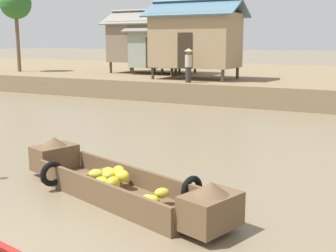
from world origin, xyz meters
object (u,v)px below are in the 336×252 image
at_px(banana_boat, 118,183).
at_px(stilt_house_left, 145,41).
at_px(stilt_house_mid_right, 196,39).
at_px(palm_tree_near, 16,4).
at_px(stilt_house_mid_left, 164,47).
at_px(vendor_person, 188,64).

distance_m(banana_boat, stilt_house_left, 20.83).
height_order(stilt_house_left, stilt_house_mid_right, stilt_house_mid_right).
bearing_deg(palm_tree_near, stilt_house_mid_right, -0.97).
bearing_deg(palm_tree_near, banana_boat, -40.58).
relative_size(stilt_house_mid_left, palm_tree_near, 0.74).
height_order(palm_tree_near, vendor_person, palm_tree_near).
relative_size(banana_boat, vendor_person, 3.16).
bearing_deg(stilt_house_mid_right, stilt_house_mid_left, 140.01).
bearing_deg(banana_boat, vendor_person, 108.80).
bearing_deg(stilt_house_mid_left, palm_tree_near, -165.26).
xyz_separation_m(banana_boat, stilt_house_mid_right, (-5.00, 15.19, 2.80)).
bearing_deg(stilt_house_left, stilt_house_mid_left, -8.08).
bearing_deg(stilt_house_left, stilt_house_mid_right, -31.85).
distance_m(stilt_house_mid_left, palm_tree_near, 10.40).
distance_m(banana_boat, stilt_house_mid_right, 16.24).
bearing_deg(stilt_house_left, vendor_person, -43.59).
bearing_deg(stilt_house_mid_right, palm_tree_near, 179.03).
bearing_deg(stilt_house_mid_left, stilt_house_left, 171.92).
bearing_deg(stilt_house_mid_right, stilt_house_left, 148.15).
height_order(stilt_house_left, palm_tree_near, palm_tree_near).
distance_m(stilt_house_left, vendor_person, 7.47).
relative_size(stilt_house_left, stilt_house_mid_left, 1.19).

